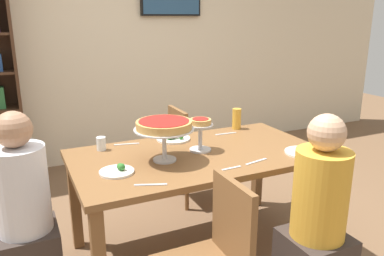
# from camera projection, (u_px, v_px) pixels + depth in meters

# --- Properties ---
(ground_plane) EXTENTS (12.00, 12.00, 0.00)m
(ground_plane) POSITION_uv_depth(u_px,v_px,m) (198.00, 248.00, 2.82)
(ground_plane) COLOR brown
(rear_partition) EXTENTS (8.00, 0.12, 2.80)m
(rear_partition) POSITION_uv_depth(u_px,v_px,m) (113.00, 38.00, 4.34)
(rear_partition) COLOR beige
(rear_partition) RESTS_ON ground_plane
(dining_table) EXTENTS (1.68, 0.93, 0.74)m
(dining_table) POSITION_uv_depth(u_px,v_px,m) (198.00, 165.00, 2.64)
(dining_table) COLOR brown
(dining_table) RESTS_ON ground_plane
(diner_near_right) EXTENTS (0.34, 0.34, 1.15)m
(diner_near_right) POSITION_uv_depth(u_px,v_px,m) (317.00, 228.00, 2.15)
(diner_near_right) COLOR #382D28
(diner_near_right) RESTS_ON ground_plane
(diner_head_west) EXTENTS (0.34, 0.34, 1.15)m
(diner_head_west) POSITION_uv_depth(u_px,v_px,m) (26.00, 223.00, 2.21)
(diner_head_west) COLOR #382D28
(diner_head_west) RESTS_ON ground_plane
(chair_far_right) EXTENTS (0.40, 0.40, 0.87)m
(chair_far_right) POSITION_uv_depth(u_px,v_px,m) (189.00, 150.00, 3.44)
(chair_far_right) COLOR brown
(chair_far_right) RESTS_ON ground_plane
(deep_dish_pizza_stand) EXTENTS (0.38, 0.38, 0.27)m
(deep_dish_pizza_stand) POSITION_uv_depth(u_px,v_px,m) (164.00, 127.00, 2.41)
(deep_dish_pizza_stand) COLOR silver
(deep_dish_pizza_stand) RESTS_ON dining_table
(personal_pizza_stand) EXTENTS (0.18, 0.18, 0.23)m
(personal_pizza_stand) POSITION_uv_depth(u_px,v_px,m) (200.00, 129.00, 2.62)
(personal_pizza_stand) COLOR silver
(personal_pizza_stand) RESTS_ON dining_table
(salad_plate_near_diner) EXTENTS (0.25, 0.25, 0.07)m
(salad_plate_near_diner) POSITION_uv_depth(u_px,v_px,m) (173.00, 137.00, 2.89)
(salad_plate_near_diner) COLOR white
(salad_plate_near_diner) RESTS_ON dining_table
(salad_plate_far_diner) EXTENTS (0.25, 0.25, 0.07)m
(salad_plate_far_diner) POSITION_uv_depth(u_px,v_px,m) (305.00, 151.00, 2.60)
(salad_plate_far_diner) COLOR white
(salad_plate_far_diner) RESTS_ON dining_table
(salad_plate_spare) EXTENTS (0.21, 0.21, 0.06)m
(salad_plate_spare) POSITION_uv_depth(u_px,v_px,m) (118.00, 171.00, 2.27)
(salad_plate_spare) COLOR white
(salad_plate_spare) RESTS_ON dining_table
(beer_glass_amber_tall) EXTENTS (0.07, 0.07, 0.17)m
(beer_glass_amber_tall) POSITION_uv_depth(u_px,v_px,m) (237.00, 119.00, 3.16)
(beer_glass_amber_tall) COLOR gold
(beer_glass_amber_tall) RESTS_ON dining_table
(water_glass_clear_near) EXTENTS (0.06, 0.06, 0.09)m
(water_glass_clear_near) POSITION_uv_depth(u_px,v_px,m) (101.00, 144.00, 2.65)
(water_glass_clear_near) COLOR white
(water_glass_clear_near) RESTS_ON dining_table
(cutlery_fork_near) EXTENTS (0.18, 0.05, 0.00)m
(cutlery_fork_near) POSITION_uv_depth(u_px,v_px,m) (127.00, 144.00, 2.78)
(cutlery_fork_near) COLOR silver
(cutlery_fork_near) RESTS_ON dining_table
(cutlery_knife_near) EXTENTS (0.18, 0.03, 0.00)m
(cutlery_knife_near) POSITION_uv_depth(u_px,v_px,m) (228.00, 169.00, 2.33)
(cutlery_knife_near) COLOR silver
(cutlery_knife_near) RESTS_ON dining_table
(cutlery_fork_far) EXTENTS (0.17, 0.08, 0.00)m
(cutlery_fork_far) POSITION_uv_depth(u_px,v_px,m) (151.00, 185.00, 2.11)
(cutlery_fork_far) COLOR silver
(cutlery_fork_far) RESTS_ON dining_table
(cutlery_knife_far) EXTENTS (0.18, 0.05, 0.00)m
(cutlery_knife_far) POSITION_uv_depth(u_px,v_px,m) (256.00, 162.00, 2.45)
(cutlery_knife_far) COLOR silver
(cutlery_knife_far) RESTS_ON dining_table
(cutlery_spare_fork) EXTENTS (0.18, 0.03, 0.00)m
(cutlery_spare_fork) POSITION_uv_depth(u_px,v_px,m) (226.00, 134.00, 3.04)
(cutlery_spare_fork) COLOR silver
(cutlery_spare_fork) RESTS_ON dining_table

